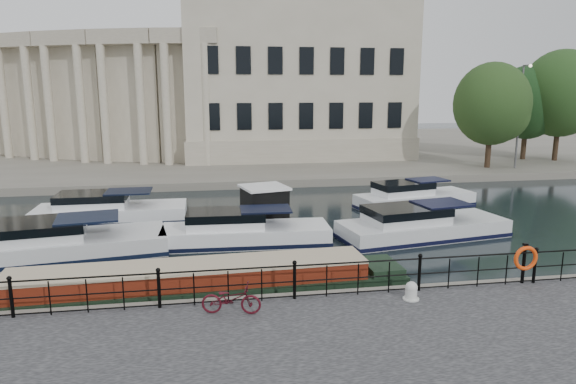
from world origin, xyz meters
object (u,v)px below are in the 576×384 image
Objects in this scene: narrowboat at (192,288)px; mooring_bollard at (411,291)px; life_ring_post at (525,259)px; harbour_hut at (264,209)px; bicycle at (231,299)px.

mooring_bollard is at bearing -22.32° from narrowboat.
narrowboat is at bearing 170.41° from life_ring_post.
harbour_hut reaches higher than narrowboat.
bicycle is 0.50× the size of harbour_hut.
mooring_bollard is 0.41× the size of life_ring_post.
narrowboat is 4.35× the size of harbour_hut.
bicycle is 0.12× the size of narrowboat.
narrowboat reaches higher than mooring_bollard.
bicycle is 2.87m from narrowboat.
harbour_hut is (3.42, 8.44, 0.59)m from narrowboat.
narrowboat is (-10.75, 1.82, -1.04)m from life_ring_post.
harbour_hut is at bearing 0.37° from bicycle.
life_ring_post is (4.14, 0.60, 0.59)m from mooring_bollard.
harbour_hut is (-3.19, 10.86, 0.14)m from mooring_bollard.
mooring_bollard is (5.44, 0.13, -0.18)m from bicycle.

